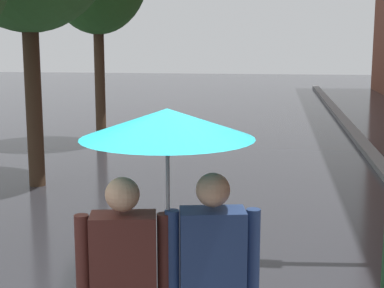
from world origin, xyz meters
TOP-DOWN VIEW (x-y plane):
  - kerb_strip at (3.20, 10.00)m, footprint 0.30×36.00m
  - couple_under_umbrella at (0.46, 0.26)m, footprint 1.12×1.05m

SIDE VIEW (x-z plane):
  - kerb_strip at x=3.20m, z-range 0.00..0.12m
  - couple_under_umbrella at x=0.46m, z-range 0.31..2.41m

